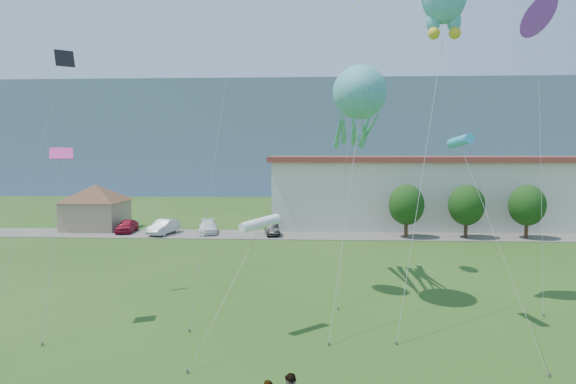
{
  "coord_description": "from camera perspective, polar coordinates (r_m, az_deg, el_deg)",
  "views": [
    {
      "loc": [
        0.65,
        -18.34,
        8.77
      ],
      "look_at": [
        -0.71,
        8.0,
        6.69
      ],
      "focal_mm": 32.0,
      "sensor_mm": 36.0,
      "label": 1
    }
  ],
  "objects": [
    {
      "name": "small_kite_purple",
      "position": [
        36.67,
        26.05,
        16.6
      ],
      "size": [
        2.5,
        6.54,
        17.82
      ],
      "color": "#A238E0",
      "rests_on": "ground"
    },
    {
      "name": "small_kite_white",
      "position": [
        24.75,
        -3.18,
        -3.58
      ],
      "size": [
        2.68,
        6.12,
        5.76
      ],
      "color": "white",
      "rests_on": "ground"
    },
    {
      "name": "small_kite_black",
      "position": [
        33.83,
        -24.33,
        10.5
      ],
      "size": [
        2.05,
        6.7,
        14.81
      ],
      "color": "black",
      "rests_on": "ground"
    },
    {
      "name": "hill_ridge",
      "position": [
        138.39,
        2.7,
        6.05
      ],
      "size": [
        160.0,
        50.0,
        25.0
      ],
      "primitive_type": "cube",
      "color": "slate",
      "rests_on": "ground"
    },
    {
      "name": "parked_car_red",
      "position": [
        58.2,
        -17.46,
        -3.6
      ],
      "size": [
        1.94,
        4.26,
        1.42
      ],
      "primitive_type": "imported",
      "rotation": [
        0.0,
        0.0,
        0.06
      ],
      "color": "maroon",
      "rests_on": "parking_strip"
    },
    {
      "name": "small_kite_pink",
      "position": [
        28.0,
        -24.04,
        2.22
      ],
      "size": [
        1.29,
        4.01,
        9.12
      ],
      "color": "#CA2D87",
      "rests_on": "ground"
    },
    {
      "name": "parking_strip",
      "position": [
        54.06,
        2.23,
        -4.8
      ],
      "size": [
        70.0,
        6.0,
        0.06
      ],
      "primitive_type": "cube",
      "color": "#59544C",
      "rests_on": "ground"
    },
    {
      "name": "tree_far",
      "position": [
        56.78,
        25.03,
        -1.35
      ],
      "size": [
        3.6,
        3.6,
        5.47
      ],
      "color": "#3F2B19",
      "rests_on": "ground"
    },
    {
      "name": "tree_near",
      "position": [
        53.44,
        13.02,
        -1.39
      ],
      "size": [
        3.6,
        3.6,
        5.47
      ],
      "color": "#3F2B19",
      "rests_on": "ground"
    },
    {
      "name": "octopus_kite",
      "position": [
        31.5,
        7.74,
        9.24
      ],
      "size": [
        3.49,
        14.7,
        13.71
      ],
      "color": "teal",
      "rests_on": "ground"
    },
    {
      "name": "parked_car_silver",
      "position": [
        55.89,
        -13.64,
        -3.79
      ],
      "size": [
        2.63,
        4.91,
        1.54
      ],
      "primitive_type": "imported",
      "rotation": [
        0.0,
        0.0,
        -0.23
      ],
      "color": "silver",
      "rests_on": "parking_strip"
    },
    {
      "name": "parked_car_white",
      "position": [
        55.67,
        -8.89,
        -3.85
      ],
      "size": [
        2.71,
        4.88,
        1.34
      ],
      "primitive_type": "imported",
      "rotation": [
        0.0,
        0.0,
        0.19
      ],
      "color": "white",
      "rests_on": "parking_strip"
    },
    {
      "name": "small_kite_orange",
      "position": [
        38.27,
        7.45,
        19.96
      ],
      "size": [
        2.42,
        9.8,
        20.21
      ],
      "color": "gold",
      "rests_on": "ground"
    },
    {
      "name": "tree_mid",
      "position": [
        54.81,
        19.21,
        -1.38
      ],
      "size": [
        3.6,
        3.6,
        5.47
      ],
      "color": "#3F2B19",
      "rests_on": "ground"
    },
    {
      "name": "small_kite_cyan",
      "position": [
        27.16,
        18.65,
        5.23
      ],
      "size": [
        2.17,
        7.57,
        9.74
      ],
      "color": "#2EA6CF",
      "rests_on": "ground"
    },
    {
      "name": "warehouse",
      "position": [
        67.46,
        25.02,
        0.14
      ],
      "size": [
        61.0,
        15.0,
        8.2
      ],
      "color": "beige",
      "rests_on": "ground"
    },
    {
      "name": "pavilion",
      "position": [
        61.77,
        -20.59,
        -1.12
      ],
      "size": [
        9.2,
        9.2,
        5.0
      ],
      "color": "tan",
      "rests_on": "ground"
    },
    {
      "name": "parked_car_black",
      "position": [
        53.75,
        -1.8,
        -4.15
      ],
      "size": [
        1.94,
        3.91,
        1.23
      ],
      "primitive_type": "imported",
      "rotation": [
        0.0,
        0.0,
        0.18
      ],
      "color": "black",
      "rests_on": "parking_strip"
    }
  ]
}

